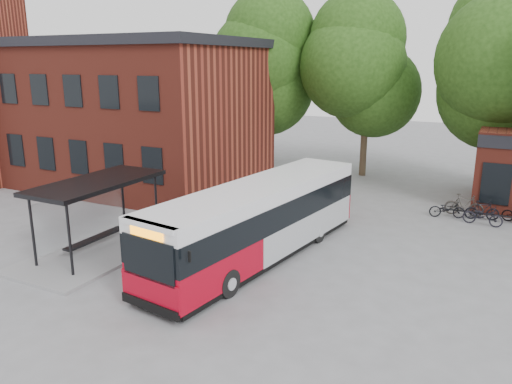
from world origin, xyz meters
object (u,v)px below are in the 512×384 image
at_px(bus_shelter, 100,216).
at_px(bicycle_2, 483,216).
at_px(bicycle_0, 447,209).
at_px(bicycle_3, 482,210).
at_px(city_bus, 259,222).
at_px(bicycle_1, 464,205).

distance_m(bus_shelter, bicycle_2, 16.71).
relative_size(bicycle_0, bicycle_3, 1.06).
distance_m(city_bus, bicycle_0, 10.36).
height_order(bicycle_1, bicycle_3, bicycle_1).
bearing_deg(city_bus, bicycle_2, 55.64).
bearing_deg(bicycle_0, bicycle_3, -91.70).
bearing_deg(bicycle_1, bicycle_0, 133.84).
relative_size(city_bus, bicycle_2, 6.58).
bearing_deg(city_bus, bicycle_1, 63.00).
xyz_separation_m(city_bus, bicycle_1, (6.45, 9.22, -0.90)).
height_order(city_bus, bicycle_0, city_bus).
xyz_separation_m(bicycle_0, bicycle_1, (0.68, 0.67, 0.11)).
relative_size(city_bus, bicycle_0, 6.94).
relative_size(bus_shelter, bicycle_2, 4.08).
bearing_deg(bus_shelter, bicycle_0, 42.93).
height_order(bus_shelter, bicycle_2, bus_shelter).
bearing_deg(bicycle_1, bicycle_3, -110.83).
bearing_deg(bicycle_2, bus_shelter, 134.42).
height_order(bus_shelter, city_bus, bus_shelter).
height_order(city_bus, bicycle_2, city_bus).
bearing_deg(city_bus, bus_shelter, -151.28).
height_order(city_bus, bicycle_1, city_bus).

